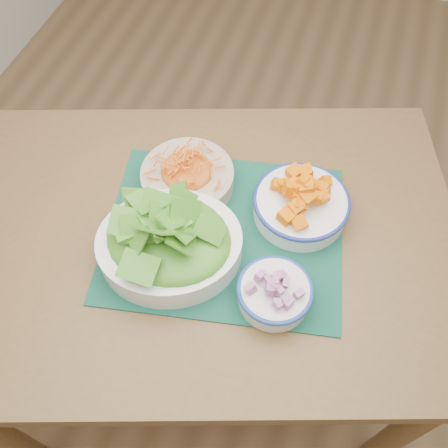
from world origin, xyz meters
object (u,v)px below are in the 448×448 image
(carrot_bowl, at_px, (187,174))
(lettuce_bowl, at_px, (169,239))
(placemat, at_px, (224,232))
(onion_bowl, at_px, (275,291))
(squash_bowl, at_px, (302,200))
(table, at_px, (198,260))

(carrot_bowl, xyz_separation_m, lettuce_bowl, (0.03, -0.18, 0.02))
(placemat, bearing_deg, onion_bowl, -50.63)
(carrot_bowl, bearing_deg, squash_bowl, -0.00)
(placemat, distance_m, onion_bowl, 0.18)
(placemat, distance_m, lettuce_bowl, 0.13)
(table, height_order, onion_bowl, onion_bowl)
(placemat, height_order, squash_bowl, squash_bowl)
(table, distance_m, placemat, 0.13)
(placemat, xyz_separation_m, lettuce_bowl, (-0.08, -0.08, 0.06))
(carrot_bowl, height_order, lettuce_bowl, lettuce_bowl)
(table, height_order, placemat, placemat)
(onion_bowl, bearing_deg, lettuce_bowl, 171.40)
(placemat, xyz_separation_m, onion_bowl, (0.14, -0.12, 0.04))
(lettuce_bowl, xyz_separation_m, onion_bowl, (0.22, -0.03, -0.02))
(onion_bowl, bearing_deg, table, 153.30)
(table, height_order, carrot_bowl, carrot_bowl)
(placemat, height_order, onion_bowl, onion_bowl)
(table, height_order, lettuce_bowl, lettuce_bowl)
(carrot_bowl, relative_size, squash_bowl, 1.25)
(squash_bowl, bearing_deg, onion_bowl, -90.56)
(placemat, relative_size, squash_bowl, 2.41)
(lettuce_bowl, bearing_deg, onion_bowl, -30.18)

